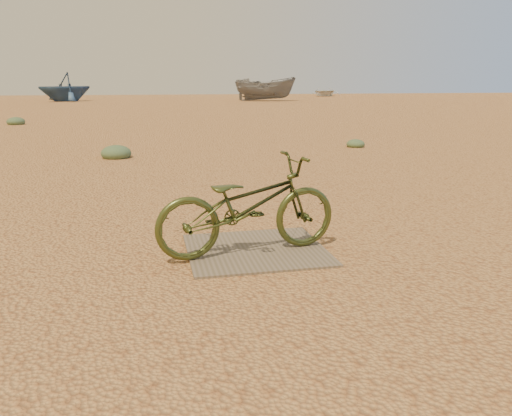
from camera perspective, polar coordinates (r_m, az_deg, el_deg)
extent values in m
plane|color=tan|center=(5.28, -2.77, -4.11)|extent=(120.00, 120.00, 0.00)
cube|color=#6E5D4C|center=(5.07, 0.00, -4.79)|extent=(1.38, 1.26, 0.02)
imported|color=#3B451D|center=(4.82, -0.93, 0.30)|extent=(1.89, 0.89, 0.96)
imported|color=#34537C|center=(45.75, -21.01, 12.82)|extent=(5.97, 5.83, 2.39)
imported|color=slate|center=(43.68, 1.07, 13.45)|extent=(5.46, 3.05, 1.99)
imported|color=silver|center=(58.24, 7.79, 13.03)|extent=(5.06, 5.60, 0.95)
ellipsoid|color=#5B704B|center=(11.64, -15.66, 5.55)|extent=(0.66, 0.66, 0.37)
ellipsoid|color=#5B704B|center=(13.32, 11.30, 6.85)|extent=(0.47, 0.47, 0.26)
ellipsoid|color=#5B704B|center=(22.06, -25.72, 8.60)|extent=(0.68, 0.68, 0.38)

